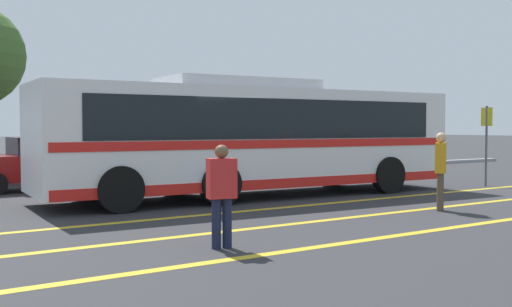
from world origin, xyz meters
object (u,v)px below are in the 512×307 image
(pedestrian_2, at_px, (222,190))
(transit_bus, at_px, (256,136))
(bus_stop_sign, at_px, (486,136))
(pedestrian_0, at_px, (441,166))
(parked_car_1, at_px, (44,163))
(parked_car_2, at_px, (213,158))

(pedestrian_2, bearing_deg, transit_bus, -116.64)
(transit_bus, xyz_separation_m, bus_stop_sign, (7.37, -1.67, -0.03))
(pedestrian_0, bearing_deg, parked_car_1, -94.18)
(parked_car_1, height_order, pedestrian_0, pedestrian_0)
(pedestrian_0, bearing_deg, parked_car_2, -124.20)
(parked_car_2, height_order, pedestrian_2, pedestrian_2)
(parked_car_1, bearing_deg, bus_stop_sign, -120.61)
(transit_bus, height_order, parked_car_2, transit_bus)
(transit_bus, bearing_deg, parked_car_1, -135.87)
(parked_car_2, xyz_separation_m, pedestrian_0, (0.43, -9.19, 0.20))
(bus_stop_sign, bearing_deg, transit_bus, -99.50)
(pedestrian_0, distance_m, pedestrian_2, 6.03)
(transit_bus, height_order, pedestrian_0, transit_bus)
(parked_car_1, relative_size, pedestrian_2, 3.07)
(transit_bus, relative_size, pedestrian_0, 6.86)
(parked_car_1, distance_m, parked_car_2, 5.54)
(parked_car_1, relative_size, pedestrian_0, 2.81)
(transit_bus, distance_m, pedestrian_2, 6.81)
(parked_car_1, distance_m, pedestrian_0, 11.05)
(parked_car_1, xyz_separation_m, bus_stop_sign, (11.53, -6.48, 0.78))
(transit_bus, relative_size, parked_car_1, 2.45)
(pedestrian_0, bearing_deg, bus_stop_sign, 169.94)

